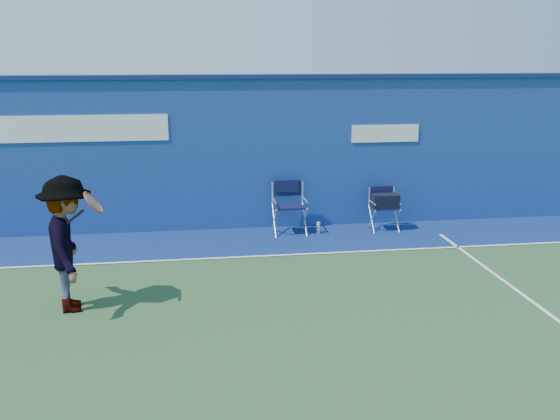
{
  "coord_description": "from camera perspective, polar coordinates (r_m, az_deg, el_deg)",
  "views": [
    {
      "loc": [
        -0.19,
        -6.65,
        3.45
      ],
      "look_at": [
        1.1,
        2.6,
        1.0
      ],
      "focal_mm": 38.0,
      "sensor_mm": 36.0,
      "label": 1
    }
  ],
  "objects": [
    {
      "name": "directors_chair_right",
      "position": [
        12.13,
        10.0,
        -0.27
      ],
      "size": [
        0.52,
        0.46,
        0.87
      ],
      "color": "silver",
      "rests_on": "ground"
    },
    {
      "name": "tennis_player",
      "position": [
        8.6,
        -19.72,
        -3.11
      ],
      "size": [
        0.99,
        1.33,
        1.89
      ],
      "color": "#EA4738",
      "rests_on": "ground"
    },
    {
      "name": "directors_chair_left",
      "position": [
        11.74,
        0.9,
        -0.64
      ],
      "size": [
        0.61,
        0.57,
        1.04
      ],
      "color": "silver",
      "rests_on": "ground"
    },
    {
      "name": "out_of_bounds_strip",
      "position": [
        11.29,
        -6.6,
        -3.17
      ],
      "size": [
        24.0,
        1.8,
        0.01
      ],
      "primitive_type": "cube",
      "color": "navy",
      "rests_on": "ground"
    },
    {
      "name": "court_lines",
      "position": [
        8.03,
        -5.91,
        -10.76
      ],
      "size": [
        24.0,
        12.0,
        0.01
      ],
      "color": "white",
      "rests_on": "out_of_bounds_strip"
    },
    {
      "name": "ground",
      "position": [
        7.49,
        -5.72,
        -12.8
      ],
      "size": [
        80.0,
        80.0,
        0.0
      ],
      "primitive_type": "plane",
      "color": "#2C4E2A",
      "rests_on": "ground"
    },
    {
      "name": "stadium_wall",
      "position": [
        12.0,
        -6.98,
        5.49
      ],
      "size": [
        24.0,
        0.5,
        3.08
      ],
      "color": "navy",
      "rests_on": "ground"
    },
    {
      "name": "water_bottle",
      "position": [
        11.83,
        3.72,
        -1.7
      ],
      "size": [
        0.07,
        0.07,
        0.23
      ],
      "primitive_type": "cylinder",
      "color": "silver",
      "rests_on": "ground"
    }
  ]
}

